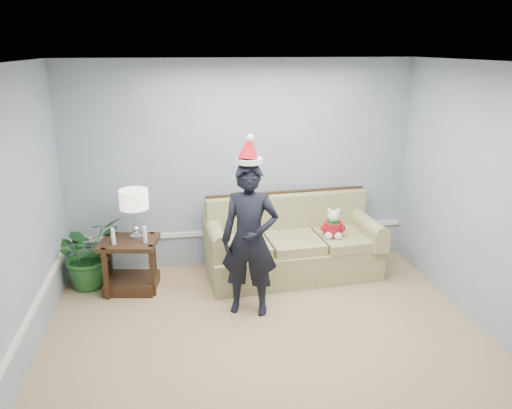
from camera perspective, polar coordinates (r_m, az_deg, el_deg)
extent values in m
cube|color=tan|center=(4.78, 2.63, -18.83)|extent=(4.50, 5.00, 0.02)
cube|color=white|center=(3.85, 3.22, 15.80)|extent=(4.50, 5.00, 0.02)
cube|color=#91A2B9|center=(6.49, -1.75, 4.45)|extent=(4.50, 0.02, 2.70)
cube|color=white|center=(6.73, -1.65, -3.07)|extent=(4.48, 0.03, 0.06)
cube|color=white|center=(4.67, -26.32, -15.09)|extent=(0.03, 4.98, 0.06)
cube|color=brown|center=(6.48, 4.17, -6.33)|extent=(2.21, 1.07, 0.41)
cube|color=brown|center=(6.21, -1.68, -4.70)|extent=(0.69, 0.78, 0.12)
cube|color=brown|center=(6.33, 4.33, -4.31)|extent=(0.69, 0.78, 0.12)
cube|color=brown|center=(6.51, 10.05, -3.91)|extent=(0.69, 0.78, 0.12)
cube|color=brown|center=(6.61, 3.57, -1.23)|extent=(2.16, 0.36, 0.57)
cube|color=black|center=(6.59, 3.48, 1.33)|extent=(2.15, 0.22, 0.05)
cube|color=brown|center=(6.20, -4.66, -4.16)|extent=(0.25, 0.93, 0.25)
cube|color=brown|center=(6.64, 12.53, -3.05)|extent=(0.25, 0.93, 0.25)
cube|color=#372114|center=(6.12, -14.34, -4.22)|extent=(0.74, 0.65, 0.05)
cube|color=#372114|center=(6.33, -13.97, -8.72)|extent=(0.67, 0.58, 0.15)
cube|color=#372114|center=(6.07, -16.80, -7.62)|extent=(0.06, 0.06, 0.64)
cube|color=#372114|center=(6.02, -11.76, -7.43)|extent=(0.06, 0.06, 0.64)
cube|color=#372114|center=(6.46, -16.36, -6.02)|extent=(0.06, 0.06, 0.64)
cube|color=#372114|center=(6.41, -11.63, -5.84)|extent=(0.06, 0.06, 0.64)
cylinder|color=silver|center=(6.16, -13.48, -3.56)|extent=(0.16, 0.16, 0.03)
sphere|color=silver|center=(6.13, -13.54, -2.78)|extent=(0.09, 0.09, 0.09)
cylinder|color=silver|center=(6.08, -13.63, -1.49)|extent=(0.03, 0.03, 0.34)
cylinder|color=white|center=(6.01, -13.79, 0.60)|extent=(0.34, 0.34, 0.23)
cylinder|color=silver|center=(6.02, -15.98, -3.92)|extent=(0.05, 0.05, 0.11)
cylinder|color=white|center=(5.98, -16.06, -3.03)|extent=(0.04, 0.04, 0.09)
cylinder|color=silver|center=(5.98, -12.56, -3.77)|extent=(0.05, 0.05, 0.11)
cylinder|color=white|center=(5.95, -12.62, -2.88)|extent=(0.04, 0.04, 0.09)
imported|color=#215B26|center=(6.43, -18.66, -5.25)|extent=(1.03, 1.02, 0.86)
imported|color=black|center=(5.36, -0.72, -4.06)|extent=(0.72, 0.58, 1.70)
cylinder|color=silver|center=(5.10, -0.76, 5.04)|extent=(0.36, 0.36, 0.05)
cone|color=#B5132A|center=(5.10, -0.80, 6.59)|extent=(0.33, 0.36, 0.32)
sphere|color=silver|center=(4.98, -0.65, 7.58)|extent=(0.08, 0.08, 0.08)
sphere|color=silver|center=(6.37, 8.79, -2.69)|extent=(0.22, 0.22, 0.22)
cylinder|color=#B5132A|center=(6.37, 8.79, -2.69)|extent=(0.28, 0.28, 0.15)
cylinder|color=#156225|center=(6.34, 8.82, -1.96)|extent=(0.19, 0.19, 0.03)
sphere|color=silver|center=(6.29, 8.52, -3.61)|extent=(0.10, 0.10, 0.10)
sphere|color=silver|center=(6.32, 9.54, -3.54)|extent=(0.10, 0.10, 0.10)
sphere|color=silver|center=(6.30, 8.88, -1.33)|extent=(0.15, 0.15, 0.15)
sphere|color=black|center=(6.23, 9.14, -1.72)|extent=(0.02, 0.02, 0.02)
sphere|color=silver|center=(6.27, 8.41, -0.74)|extent=(0.06, 0.06, 0.06)
sphere|color=silver|center=(6.31, 9.36, -0.69)|extent=(0.06, 0.06, 0.06)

